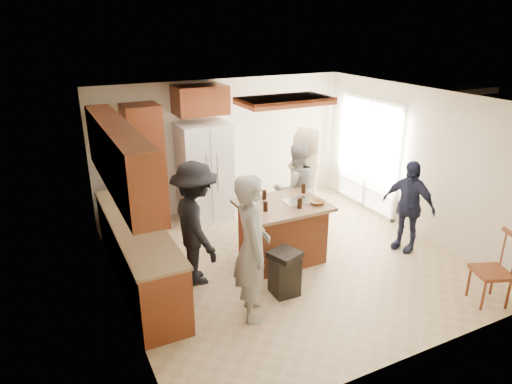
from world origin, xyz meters
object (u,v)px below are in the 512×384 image
person_front_left (252,248)px  kitchen_island (282,231)px  person_behind_left (295,190)px  spindle_chair (493,272)px  trash_bin (285,273)px  person_behind_right (306,178)px  person_side_right (408,206)px  person_counter (196,224)px  refrigerator (205,172)px

person_front_left → kitchen_island: size_ratio=1.46×
person_behind_left → spindle_chair: 3.21m
trash_bin → spindle_chair: (2.31, -1.38, 0.13)m
person_behind_right → person_side_right: 1.79m
person_side_right → trash_bin: (-2.40, -0.28, -0.43)m
person_behind_right → kitchen_island: bearing=19.1°
person_counter → kitchen_island: 1.43m
refrigerator → spindle_chair: size_ratio=1.81×
person_front_left → person_behind_left: size_ratio=1.16×
kitchen_island → trash_bin: 0.97m
person_side_right → trash_bin: size_ratio=2.37×
person_behind_right → spindle_chair: size_ratio=1.82×
person_behind_left → person_side_right: bearing=143.3°
trash_bin → person_behind_left: bearing=55.0°
person_behind_right → refrigerator: 1.85m
person_behind_left → trash_bin: bearing=63.1°
refrigerator → kitchen_island: refrigerator is taller
person_behind_right → trash_bin: 2.35m
person_behind_right → person_counter: bearing=-2.6°
person_front_left → person_counter: bearing=34.7°
person_front_left → person_behind_left: person_front_left is taller
person_front_left → trash_bin: size_ratio=2.97×
person_front_left → refrigerator: 3.17m
person_behind_right → person_counter: 2.53m
person_front_left → person_side_right: size_ratio=1.25×
spindle_chair → person_counter: bearing=145.5°
person_counter → kitchen_island: (1.37, 0.01, -0.41)m
person_side_right → kitchen_island: (-1.95, 0.58, -0.27)m
person_behind_right → refrigerator: size_ratio=1.01×
person_side_right → spindle_chair: (-0.09, -1.66, -0.29)m
person_behind_left → person_side_right: size_ratio=1.08×
person_behind_right → trash_bin: (-1.42, -1.77, -0.59)m
refrigerator → kitchen_island: size_ratio=1.41×
person_behind_left → person_behind_right: bearing=-140.0°
person_behind_right → person_side_right: bearing=99.1°
person_side_right → refrigerator: 3.58m
spindle_chair → trash_bin: bearing=149.1°
person_counter → spindle_chair: (3.24, -2.23, -0.43)m
refrigerator → trash_bin: size_ratio=2.86×
person_counter → refrigerator: size_ratio=0.98×
kitchen_island → spindle_chair: size_ratio=1.29×
kitchen_island → person_front_left: bearing=-134.0°
kitchen_island → spindle_chair: spindle_chair is taller
person_side_right → refrigerator: size_ratio=0.83×
person_counter → trash_bin: 1.38m
person_behind_right → trash_bin: person_behind_right is taller
person_counter → refrigerator: 2.24m
person_behind_left → trash_bin: person_behind_left is taller
person_behind_left → spindle_chair: size_ratio=1.62×
refrigerator → kitchen_island: bearing=-76.7°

